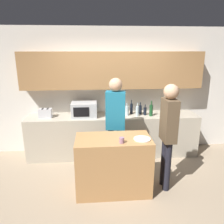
{
  "coord_description": "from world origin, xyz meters",
  "views": [
    {
      "loc": [
        -0.38,
        -3.01,
        2.24
      ],
      "look_at": [
        -0.11,
        0.36,
        1.27
      ],
      "focal_mm": 35.0,
      "sensor_mm": 36.0,
      "label": 1
    }
  ],
  "objects_px": {
    "bottle_3": "(140,109)",
    "person_center": "(115,118)",
    "bottle_0": "(127,111)",
    "bottle_5": "(151,110)",
    "bottle_1": "(131,109)",
    "potted_plant": "(171,105)",
    "toaster": "(45,113)",
    "person_left": "(168,128)",
    "bottle_4": "(145,111)",
    "microwave": "(84,109)",
    "plate_on_island": "(142,139)",
    "cup_0": "(122,140)",
    "bottle_2": "(137,111)"
  },
  "relations": [
    {
      "from": "bottle_5",
      "to": "person_center",
      "type": "xyz_separation_m",
      "value": [
        -0.81,
        -0.62,
        0.05
      ]
    },
    {
      "from": "cup_0",
      "to": "person_left",
      "type": "relative_size",
      "value": 0.05
    },
    {
      "from": "toaster",
      "to": "plate_on_island",
      "type": "relative_size",
      "value": 1.0
    },
    {
      "from": "bottle_0",
      "to": "bottle_4",
      "type": "bearing_deg",
      "value": -0.56
    },
    {
      "from": "cup_0",
      "to": "person_left",
      "type": "xyz_separation_m",
      "value": [
        0.76,
        0.19,
        0.09
      ]
    },
    {
      "from": "plate_on_island",
      "to": "bottle_3",
      "type": "bearing_deg",
      "value": 79.41
    },
    {
      "from": "microwave",
      "to": "bottle_1",
      "type": "xyz_separation_m",
      "value": [
        1.01,
        0.11,
        -0.03
      ]
    },
    {
      "from": "plate_on_island",
      "to": "bottle_5",
      "type": "bearing_deg",
      "value": 70.0
    },
    {
      "from": "toaster",
      "to": "cup_0",
      "type": "xyz_separation_m",
      "value": [
        1.39,
        -1.46,
        -0.02
      ]
    },
    {
      "from": "microwave",
      "to": "person_center",
      "type": "distance_m",
      "value": 0.91
    },
    {
      "from": "bottle_4",
      "to": "toaster",
      "type": "bearing_deg",
      "value": 180.0
    },
    {
      "from": "cup_0",
      "to": "bottle_1",
      "type": "bearing_deg",
      "value": 75.39
    },
    {
      "from": "toaster",
      "to": "person_center",
      "type": "distance_m",
      "value": 1.55
    },
    {
      "from": "bottle_4",
      "to": "bottle_0",
      "type": "bearing_deg",
      "value": 179.44
    },
    {
      "from": "toaster",
      "to": "bottle_3",
      "type": "height_order",
      "value": "bottle_3"
    },
    {
      "from": "toaster",
      "to": "bottle_2",
      "type": "distance_m",
      "value": 1.9
    },
    {
      "from": "bottle_3",
      "to": "bottle_4",
      "type": "relative_size",
      "value": 1.12
    },
    {
      "from": "microwave",
      "to": "bottle_3",
      "type": "relative_size",
      "value": 2.05
    },
    {
      "from": "cup_0",
      "to": "person_center",
      "type": "relative_size",
      "value": 0.05
    },
    {
      "from": "microwave",
      "to": "bottle_0",
      "type": "height_order",
      "value": "microwave"
    },
    {
      "from": "person_center",
      "to": "bottle_3",
      "type": "bearing_deg",
      "value": -118.99
    },
    {
      "from": "bottle_2",
      "to": "bottle_5",
      "type": "bearing_deg",
      "value": -4.74
    },
    {
      "from": "bottle_3",
      "to": "cup_0",
      "type": "xyz_separation_m",
      "value": [
        -0.6,
        -1.55,
        -0.03
      ]
    },
    {
      "from": "microwave",
      "to": "cup_0",
      "type": "height_order",
      "value": "microwave"
    },
    {
      "from": "bottle_1",
      "to": "person_left",
      "type": "relative_size",
      "value": 0.17
    },
    {
      "from": "microwave",
      "to": "person_center",
      "type": "bearing_deg",
      "value": -50.17
    },
    {
      "from": "microwave",
      "to": "bottle_1",
      "type": "relative_size",
      "value": 1.7
    },
    {
      "from": "person_left",
      "to": "bottle_4",
      "type": "bearing_deg",
      "value": 3.04
    },
    {
      "from": "toaster",
      "to": "cup_0",
      "type": "relative_size",
      "value": 3.05
    },
    {
      "from": "bottle_0",
      "to": "bottle_5",
      "type": "bearing_deg",
      "value": -9.23
    },
    {
      "from": "potted_plant",
      "to": "bottle_1",
      "type": "xyz_separation_m",
      "value": [
        -0.84,
        0.11,
        -0.08
      ]
    },
    {
      "from": "bottle_2",
      "to": "plate_on_island",
      "type": "xyz_separation_m",
      "value": [
        -0.17,
        -1.3,
        -0.07
      ]
    },
    {
      "from": "toaster",
      "to": "bottle_4",
      "type": "height_order",
      "value": "bottle_4"
    },
    {
      "from": "bottle_3",
      "to": "person_center",
      "type": "xyz_separation_m",
      "value": [
        -0.62,
        -0.79,
        0.08
      ]
    },
    {
      "from": "microwave",
      "to": "plate_on_island",
      "type": "relative_size",
      "value": 2.0
    },
    {
      "from": "bottle_1",
      "to": "bottle_3",
      "type": "bearing_deg",
      "value": -6.1
    },
    {
      "from": "person_left",
      "to": "bottle_5",
      "type": "bearing_deg",
      "value": -2.01
    },
    {
      "from": "toaster",
      "to": "bottle_3",
      "type": "relative_size",
      "value": 1.02
    },
    {
      "from": "bottle_2",
      "to": "bottle_4",
      "type": "bearing_deg",
      "value": 16.59
    },
    {
      "from": "bottle_2",
      "to": "bottle_3",
      "type": "xyz_separation_m",
      "value": [
        0.09,
        0.15,
        -0.01
      ]
    },
    {
      "from": "bottle_2",
      "to": "cup_0",
      "type": "relative_size",
      "value": 3.3
    },
    {
      "from": "potted_plant",
      "to": "cup_0",
      "type": "relative_size",
      "value": 4.63
    },
    {
      "from": "bottle_0",
      "to": "potted_plant",
      "type": "bearing_deg",
      "value": -0.22
    },
    {
      "from": "potted_plant",
      "to": "person_left",
      "type": "distance_m",
      "value": 1.35
    },
    {
      "from": "person_left",
      "to": "cup_0",
      "type": "bearing_deg",
      "value": 103.78
    },
    {
      "from": "bottle_5",
      "to": "cup_0",
      "type": "relative_size",
      "value": 3.8
    },
    {
      "from": "toaster",
      "to": "person_center",
      "type": "bearing_deg",
      "value": -27.02
    },
    {
      "from": "bottle_1",
      "to": "person_center",
      "type": "height_order",
      "value": "person_center"
    },
    {
      "from": "plate_on_island",
      "to": "bottle_0",
      "type": "bearing_deg",
      "value": 91.53
    },
    {
      "from": "bottle_5",
      "to": "cup_0",
      "type": "bearing_deg",
      "value": -119.93
    }
  ]
}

